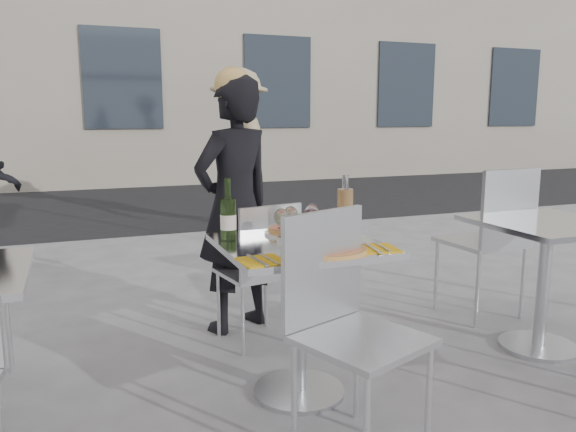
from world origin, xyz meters
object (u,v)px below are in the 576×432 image
object	(u,v)px
chair_near	(343,311)
pizza_far	(295,231)
pizza_near	(326,249)
napkin_left	(262,260)
side_table_right	(545,258)
woman_diner	(235,206)
salad_plate	(300,234)
wineglass_red_a	(313,220)
napkin_right	(376,248)
carafe	(345,209)
wineglass_white_b	(291,216)
pedestrian_b	(240,149)
main_table	(300,286)
side_chair_rfar	(493,231)
wine_bottle	(228,217)
wineglass_red_b	(312,213)
wineglass_white_a	(281,219)
chair_far	(262,263)
sugar_shaker	(348,227)

from	to	relation	value
chair_near	pizza_far	bearing A→B (deg)	64.92
pizza_near	napkin_left	distance (m)	0.32
side_table_right	napkin_left	size ratio (longest dim) A/B	3.74
woman_diner	salad_plate	size ratio (longest dim) A/B	7.11
wineglass_red_a	napkin_right	size ratio (longest dim) A/B	0.77
chair_near	wineglass_red_a	size ratio (longest dim) A/B	6.06
salad_plate	napkin_right	size ratio (longest dim) A/B	1.07
carafe	wineglass_white_b	world-z (taller)	carafe
chair_near	pedestrian_b	distance (m)	4.67
carafe	pedestrian_b	bearing A→B (deg)	81.11
main_table	carafe	world-z (taller)	carafe
side_chair_rfar	napkin_left	bearing A→B (deg)	18.14
carafe	napkin_left	bearing A→B (deg)	-145.67
wine_bottle	wineglass_red_b	size ratio (longest dim) A/B	1.87
pedestrian_b	napkin_right	xyz separation A→B (m)	(-0.65, -4.36, -0.19)
wine_bottle	pizza_far	bearing A→B (deg)	5.45
wineglass_white_b	wineglass_red_b	size ratio (longest dim) A/B	1.00
wineglass_red_b	napkin_right	xyz separation A→B (m)	(0.15, -0.36, -0.11)
pizza_near	salad_plate	xyz separation A→B (m)	(-0.03, 0.22, 0.03)
carafe	wineglass_white_a	world-z (taller)	carafe
side_table_right	pedestrian_b	distance (m)	4.18
side_table_right	side_chair_rfar	size ratio (longest dim) A/B	0.75
side_chair_rfar	wineglass_red_a	size ratio (longest dim) A/B	6.38
side_chair_rfar	napkin_left	size ratio (longest dim) A/B	5.01
chair_far	carafe	size ratio (longest dim) A/B	2.92
sugar_shaker	carafe	bearing A→B (deg)	69.37
main_table	side_chair_rfar	size ratio (longest dim) A/B	0.75
woman_diner	napkin_right	distance (m)	1.22
side_chair_rfar	salad_plate	size ratio (longest dim) A/B	4.57
chair_near	pedestrian_b	world-z (taller)	pedestrian_b
side_table_right	carafe	bearing A→B (deg)	173.70
chair_near	woman_diner	distance (m)	1.41
woman_diner	napkin_left	bearing A→B (deg)	56.10
chair_far	salad_plate	bearing A→B (deg)	78.90
chair_far	woman_diner	bearing A→B (deg)	-89.44
sugar_shaker	napkin_right	world-z (taller)	sugar_shaker
side_table_right	napkin_left	world-z (taller)	napkin_left
salad_plate	carafe	size ratio (longest dim) A/B	0.76
carafe	wineglass_red_b	size ratio (longest dim) A/B	1.84
main_table	side_chair_rfar	xyz separation A→B (m)	(1.56, 0.49, 0.06)
wineglass_red_b	napkin_left	world-z (taller)	wineglass_red_b
side_table_right	carafe	distance (m)	1.25
sugar_shaker	napkin_left	xyz separation A→B (m)	(-0.52, -0.26, -0.05)
chair_near	wine_bottle	size ratio (longest dim) A/B	3.24
wineglass_red_b	carafe	bearing A→B (deg)	0.97
side_table_right	napkin_right	xyz separation A→B (m)	(-1.23, -0.23, 0.21)
side_table_right	wine_bottle	distance (m)	1.83
side_table_right	napkin_left	bearing A→B (deg)	-171.78
side_table_right	salad_plate	world-z (taller)	salad_plate
pedestrian_b	chair_far	bearing A→B (deg)	-12.49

